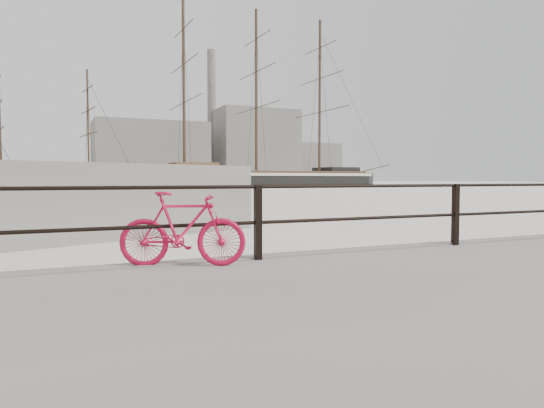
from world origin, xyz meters
name	(u,v)px	position (x,y,z in m)	size (l,w,h in m)	color
ground	(448,265)	(0.00, 0.00, 0.00)	(400.00, 400.00, 0.00)	white
guardrail	(455,215)	(0.00, -0.15, 0.85)	(28.00, 0.10, 1.00)	black
bicycle	(183,229)	(-4.55, -0.25, 0.82)	(1.54, 0.23, 0.93)	#BC0C33
barque_black	(256,186)	(31.97, 86.40, 0.00)	(66.61, 21.80, 37.23)	black
schooner_mid	(47,188)	(-7.08, 77.33, 0.00)	(27.65, 11.70, 20.00)	beige
industrial_west	(150,153)	(20.00, 140.00, 9.00)	(32.00, 18.00, 18.00)	gray
industrial_mid	(254,147)	(55.00, 145.00, 12.00)	(26.00, 20.00, 24.00)	gray
industrial_east	(307,163)	(78.00, 150.00, 7.00)	(20.00, 16.00, 14.00)	gray
smokestack	(212,117)	(42.00, 150.00, 22.00)	(2.80, 2.80, 44.00)	gray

